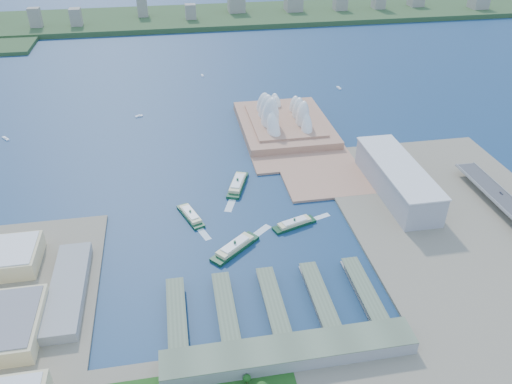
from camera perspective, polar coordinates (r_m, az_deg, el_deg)
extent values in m
plane|color=#0E2444|center=(506.24, -1.38, -7.10)|extent=(3000.00, 3000.00, 0.00)
cube|color=#7A725E|center=(551.06, 25.19, -6.80)|extent=(240.00, 500.00, 3.00)
cube|color=#A8775C|center=(739.89, 3.78, 6.68)|extent=(135.00, 220.00, 3.00)
cube|color=#2D4926|center=(1403.62, -7.92, 19.14)|extent=(2200.00, 260.00, 12.00)
cube|color=#949499|center=(609.58, 15.81, 1.43)|extent=(45.00, 155.00, 35.00)
cube|color=gray|center=(407.89, 3.86, -17.83)|extent=(200.00, 28.00, 12.00)
imported|color=slate|center=(635.01, 26.24, -0.11)|extent=(2.05, 5.05, 1.47)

